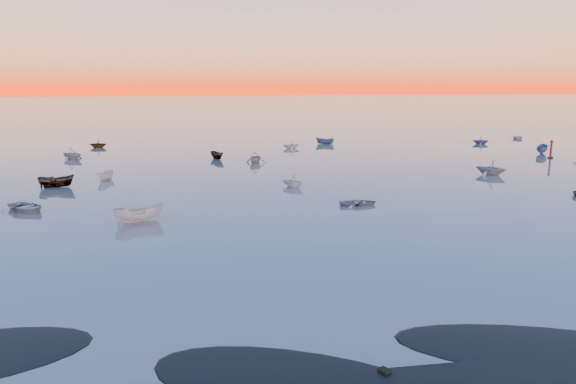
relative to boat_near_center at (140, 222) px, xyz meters
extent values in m
plane|color=#675B55|center=(15.17, 76.00, 0.00)|extent=(600.00, 600.00, 0.00)
imported|color=silver|center=(0.00, 0.00, 0.00)|extent=(3.05, 4.58, 1.46)
imported|color=slate|center=(41.45, 17.33, 0.00)|extent=(4.17, 4.00, 1.40)
cylinder|color=#4F1611|center=(58.25, 30.04, 0.05)|extent=(0.85, 0.85, 0.28)
cylinder|color=#4F1611|center=(58.25, 30.04, 1.22)|extent=(0.30, 0.30, 2.45)
cone|color=#4F1611|center=(58.25, 30.04, 2.68)|extent=(0.56, 0.56, 0.47)
camera|label=1|loc=(5.00, -47.37, 11.76)|focal=35.00mm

